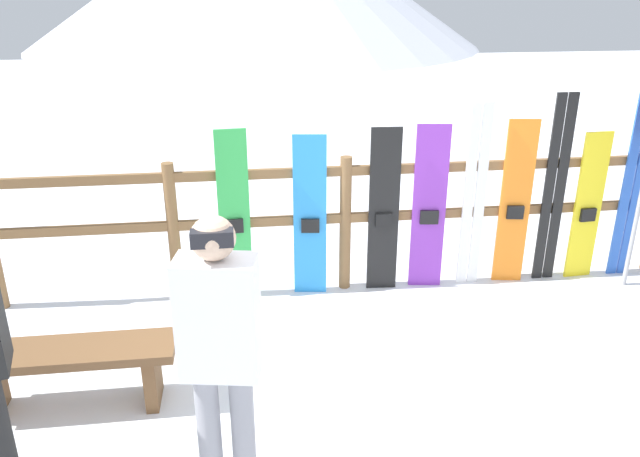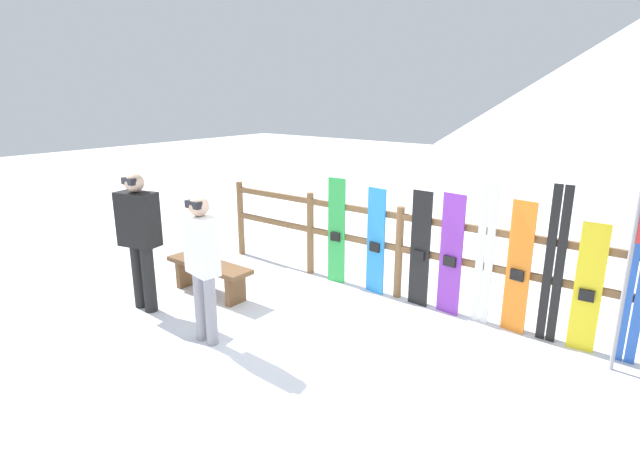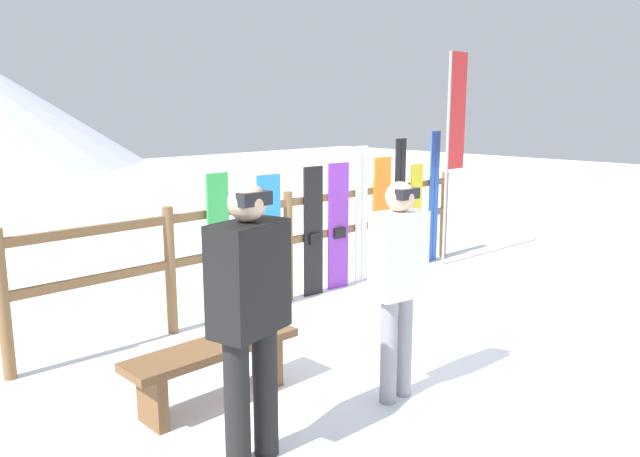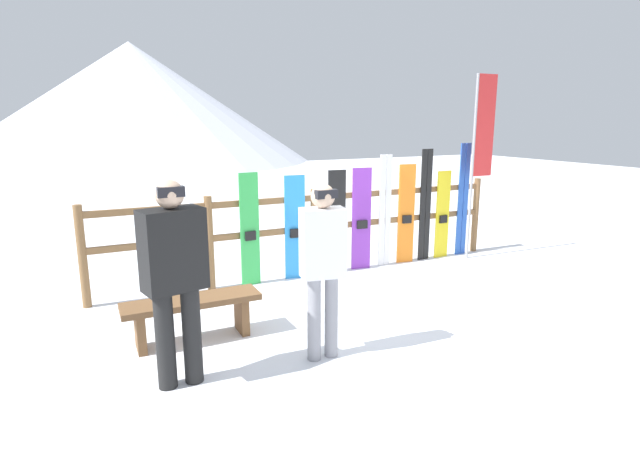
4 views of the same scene
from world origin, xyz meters
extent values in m
plane|color=white|center=(0.00, 0.00, 0.00)|extent=(40.00, 40.00, 0.00)
cylinder|color=brown|center=(-2.93, 1.83, 0.60)|extent=(0.10, 0.10, 1.21)
cylinder|color=brown|center=(-1.46, 1.83, 0.60)|extent=(0.10, 0.10, 1.21)
cylinder|color=brown|center=(0.00, 1.83, 0.60)|extent=(0.10, 0.10, 1.21)
cylinder|color=brown|center=(1.46, 1.83, 0.60)|extent=(0.10, 0.10, 1.21)
cube|color=brown|center=(0.00, 1.83, 0.66)|extent=(5.85, 0.05, 0.08)
cube|color=brown|center=(0.00, 1.83, 1.09)|extent=(5.85, 0.05, 0.08)
cube|color=brown|center=(-2.00, 0.38, 0.41)|extent=(1.32, 0.36, 0.06)
cube|color=brown|center=(-2.49, 0.38, 0.19)|extent=(0.08, 0.29, 0.38)
cube|color=brown|center=(-1.51, 0.38, 0.19)|extent=(0.08, 0.29, 0.38)
cylinder|color=gray|center=(-1.10, -0.50, 0.39)|extent=(0.12, 0.12, 0.78)
cylinder|color=gray|center=(-0.93, -0.50, 0.39)|extent=(0.12, 0.12, 0.78)
cube|color=white|center=(-1.01, -0.50, 1.08)|extent=(0.41, 0.27, 0.61)
sphere|color=#D8B293|center=(-1.01, -0.50, 1.50)|extent=(0.21, 0.21, 0.21)
cube|color=black|center=(-1.01, -0.56, 1.52)|extent=(0.19, 0.07, 0.07)
cylinder|color=black|center=(-2.38, -0.41, 0.41)|extent=(0.15, 0.15, 0.82)
cylinder|color=black|center=(-2.16, -0.41, 0.41)|extent=(0.15, 0.15, 0.82)
cube|color=black|center=(-2.27, -0.41, 1.15)|extent=(0.52, 0.36, 0.65)
sphere|color=#D8B293|center=(-2.27, -0.41, 1.58)|extent=(0.22, 0.22, 0.22)
cube|color=black|center=(-2.27, -0.48, 1.61)|extent=(0.20, 0.08, 0.08)
cube|color=green|center=(-0.95, 1.77, 0.74)|extent=(0.26, 0.05, 1.48)
cube|color=black|center=(-0.95, 1.75, 0.67)|extent=(0.15, 0.04, 0.12)
cube|color=#288CE0|center=(-0.31, 1.77, 0.71)|extent=(0.28, 0.06, 1.42)
cube|color=black|center=(-0.31, 1.75, 0.64)|extent=(0.16, 0.05, 0.12)
cube|color=black|center=(0.32, 1.77, 0.73)|extent=(0.26, 0.04, 1.46)
cube|color=black|center=(0.32, 1.75, 0.66)|extent=(0.15, 0.04, 0.12)
cube|color=purple|center=(0.72, 1.77, 0.74)|extent=(0.29, 0.06, 1.48)
cube|color=black|center=(0.72, 1.75, 0.66)|extent=(0.16, 0.05, 0.12)
cube|color=white|center=(1.07, 1.78, 0.82)|extent=(0.09, 0.02, 1.65)
cube|color=white|center=(1.18, 1.78, 0.82)|extent=(0.09, 0.02, 1.65)
cube|color=orange|center=(1.50, 1.77, 0.75)|extent=(0.27, 0.06, 1.50)
cube|color=black|center=(1.50, 1.75, 0.67)|extent=(0.15, 0.05, 0.12)
cube|color=black|center=(1.80, 1.78, 0.86)|extent=(0.09, 0.02, 1.71)
cube|color=black|center=(1.91, 1.78, 0.86)|extent=(0.09, 0.02, 1.71)
cube|color=yellow|center=(2.19, 1.77, 0.68)|extent=(0.26, 0.04, 1.37)
cube|color=black|center=(2.19, 1.75, 0.62)|extent=(0.15, 0.04, 0.12)
cube|color=blue|center=(2.54, 1.78, 0.89)|extent=(0.09, 0.02, 1.78)
cylinder|color=#99999E|center=(2.52, 1.54, 1.40)|extent=(0.04, 0.04, 2.80)
camera|label=1|loc=(-0.87, -3.13, 2.58)|focal=35.00mm
camera|label=2|loc=(2.94, -3.59, 2.60)|focal=28.00mm
camera|label=3|loc=(-4.38, -3.16, 2.11)|focal=35.00mm
camera|label=4|loc=(-2.88, -4.29, 2.13)|focal=28.00mm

